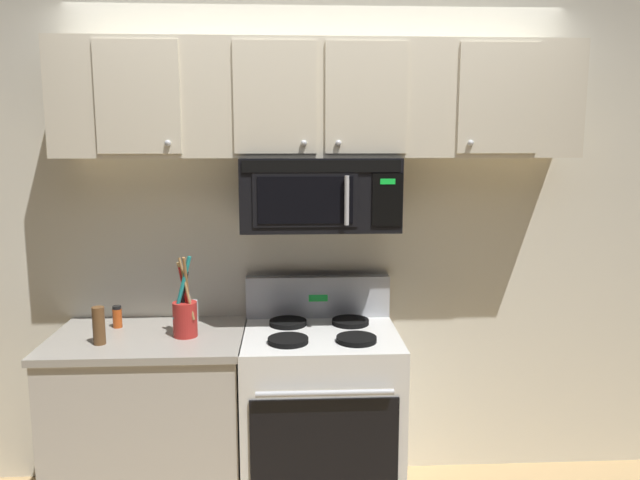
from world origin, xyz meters
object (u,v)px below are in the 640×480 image
object	(u,v)px
pepper_mill	(99,326)
spice_jar	(117,317)
salt_shaker	(194,311)
utensil_crock_red	(185,313)
stove_range	(321,415)
over_range_microwave	(319,193)

from	to	relation	value
pepper_mill	spice_jar	bearing A→B (deg)	86.98
salt_shaker	utensil_crock_red	bearing A→B (deg)	-91.14
stove_range	utensil_crock_red	xyz separation A→B (m)	(-0.65, -0.02, 0.55)
salt_shaker	over_range_microwave	bearing A→B (deg)	-9.03
over_range_microwave	utensil_crock_red	bearing A→B (deg)	-168.07
over_range_microwave	pepper_mill	xyz separation A→B (m)	(-1.03, -0.23, -0.59)
stove_range	over_range_microwave	world-z (taller)	over_range_microwave
salt_shaker	pepper_mill	size ratio (longest dim) A/B	0.65
salt_shaker	spice_jar	bearing A→B (deg)	-167.83
stove_range	spice_jar	distance (m)	1.14
pepper_mill	spice_jar	distance (m)	0.26
over_range_microwave	salt_shaker	bearing A→B (deg)	170.97
salt_shaker	pepper_mill	distance (m)	0.51
stove_range	over_range_microwave	size ratio (longest dim) A/B	1.47
over_range_microwave	spice_jar	bearing A→B (deg)	178.71
utensil_crock_red	stove_range	bearing A→B (deg)	1.86
stove_range	pepper_mill	size ratio (longest dim) A/B	6.33
pepper_mill	spice_jar	size ratio (longest dim) A/B	1.59
salt_shaker	spice_jar	distance (m)	0.38
over_range_microwave	salt_shaker	distance (m)	0.90
salt_shaker	spice_jar	world-z (taller)	salt_shaker
pepper_mill	salt_shaker	bearing A→B (deg)	41.25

